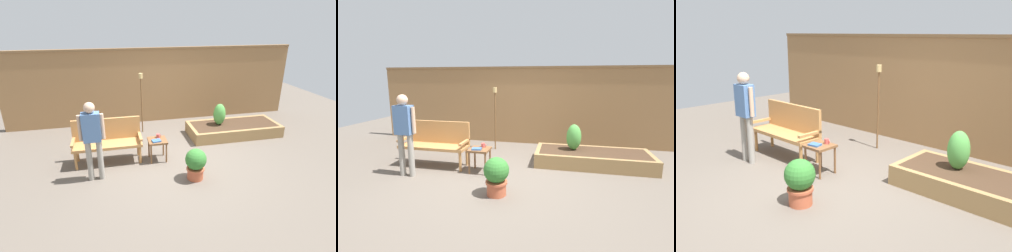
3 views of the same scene
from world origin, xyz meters
TOP-DOWN VIEW (x-y plane):
  - ground_plane at (0.00, 0.00)m, footprint 14.00×14.00m
  - fence_back at (0.00, 2.60)m, footprint 8.40×0.14m
  - garden_bench at (-1.44, 0.37)m, footprint 1.44×0.48m
  - side_table at (-0.39, 0.16)m, footprint 0.40×0.40m
  - cup_on_table at (-0.35, 0.28)m, footprint 0.11×0.08m
  - book_on_table at (-0.43, 0.09)m, footprint 0.21×0.17m
  - potted_boxwood at (0.19, -0.73)m, footprint 0.41×0.41m
  - raised_planter_bed at (1.84, 1.08)m, footprint 2.40×1.00m
  - shrub_near_bench at (1.44, 1.14)m, footprint 0.31×0.31m
  - tiki_torch at (-0.51, 1.78)m, footprint 0.10×0.10m
  - person_by_bench at (-1.69, -0.33)m, footprint 0.47×0.20m

SIDE VIEW (x-z plane):
  - ground_plane at x=0.00m, z-range 0.00..0.00m
  - raised_planter_bed at x=1.84m, z-range 0.00..0.30m
  - potted_boxwood at x=0.19m, z-range 0.03..0.66m
  - side_table at x=-0.39m, z-range 0.16..0.64m
  - book_on_table at x=-0.43m, z-range 0.48..0.51m
  - cup_on_table at x=-0.35m, z-range 0.48..0.56m
  - garden_bench at x=-1.44m, z-range 0.07..1.01m
  - shrub_near_bench at x=1.44m, z-range 0.30..0.86m
  - person_by_bench at x=-1.69m, z-range 0.15..1.71m
  - fence_back at x=0.00m, z-range 0.01..2.17m
  - tiki_torch at x=-0.51m, z-range 0.31..1.92m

